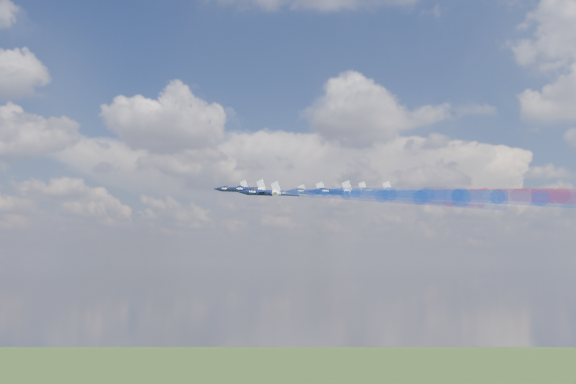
% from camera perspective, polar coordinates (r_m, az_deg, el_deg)
% --- Properties ---
extents(jet_lead, '(14.51, 12.65, 5.40)m').
position_cam_1_polar(jet_lead, '(175.56, -5.17, 0.24)').
color(jet_lead, black).
extents(trail_lead, '(49.65, 14.57, 8.70)m').
position_cam_1_polar(trail_lead, '(159.49, 3.66, -0.01)').
color(trail_lead, white).
extents(jet_inner_left, '(14.51, 12.65, 5.40)m').
position_cam_1_polar(jet_inner_left, '(158.90, -3.76, 0.22)').
color(jet_inner_left, black).
extents(trail_inner_left, '(49.65, 14.57, 8.70)m').
position_cam_1_polar(trail_inner_left, '(143.72, 6.23, -0.06)').
color(trail_inner_left, blue).
extents(jet_inner_right, '(14.51, 12.65, 5.40)m').
position_cam_1_polar(jet_inner_right, '(179.99, 0.12, -0.15)').
color(jet_inner_right, black).
extents(trail_inner_right, '(49.65, 14.57, 8.70)m').
position_cam_1_polar(trail_inner_right, '(166.41, 9.12, -0.42)').
color(trail_inner_right, red).
extents(jet_outer_left, '(14.51, 12.65, 5.40)m').
position_cam_1_polar(jet_outer_left, '(145.29, -2.56, -0.06)').
color(jet_outer_left, black).
extents(trail_outer_left, '(49.65, 14.57, 8.70)m').
position_cam_1_polar(trail_outer_left, '(130.93, 8.58, -0.40)').
color(trail_outer_left, blue).
extents(jet_center_third, '(14.51, 12.65, 5.40)m').
position_cam_1_polar(jet_center_third, '(162.42, 1.68, 0.01)').
color(jet_center_third, black).
extents(trail_center_third, '(49.65, 14.57, 8.70)m').
position_cam_1_polar(trail_center_third, '(149.87, 11.85, -0.27)').
color(trail_center_third, white).
extents(jet_outer_right, '(14.51, 12.65, 5.40)m').
position_cam_1_polar(jet_outer_right, '(182.02, 5.64, 0.13)').
color(jet_outer_right, black).
extents(trail_outer_right, '(49.65, 14.57, 8.70)m').
position_cam_1_polar(trail_outer_right, '(171.18, 14.86, -0.11)').
color(trail_outer_right, red).
extents(jet_rear_left, '(14.51, 12.65, 5.40)m').
position_cam_1_polar(jet_rear_left, '(148.93, 3.96, 0.02)').
color(jet_rear_left, black).
extents(trail_rear_left, '(49.65, 14.57, 8.70)m').
position_cam_1_polar(trail_rear_left, '(137.76, 15.27, -0.29)').
color(trail_rear_left, blue).
extents(jet_rear_right, '(14.51, 12.65, 5.40)m').
position_cam_1_polar(jet_rear_right, '(168.63, 7.74, 0.08)').
color(jet_rear_right, black).
extents(trail_rear_right, '(49.65, 14.57, 8.70)m').
position_cam_1_polar(trail_rear_right, '(159.06, 17.84, -0.19)').
color(trail_rear_right, red).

